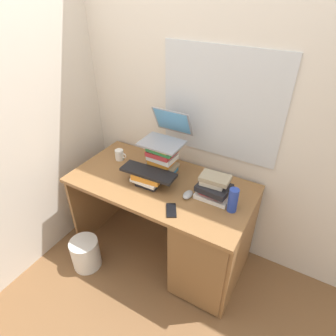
{
  "coord_description": "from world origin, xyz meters",
  "views": [
    {
      "loc": [
        0.92,
        -1.49,
        2.08
      ],
      "look_at": [
        0.08,
        -0.03,
        0.95
      ],
      "focal_mm": 30.64,
      "sensor_mm": 36.0,
      "label": 1
    }
  ],
  "objects_px": {
    "cell_phone": "(171,210)",
    "mug": "(120,155)",
    "book_stack_keyboard_riser": "(149,178)",
    "desk": "(199,235)",
    "book_stack_side": "(214,188)",
    "keyboard": "(148,172)",
    "book_stack_tall": "(162,160)",
    "computer_mouse": "(188,195)",
    "water_bottle": "(233,200)",
    "wastebasket": "(86,253)",
    "laptop": "(166,134)"
  },
  "relations": [
    {
      "from": "book_stack_side",
      "to": "computer_mouse",
      "type": "height_order",
      "value": "book_stack_side"
    },
    {
      "from": "keyboard",
      "to": "laptop",
      "type": "bearing_deg",
      "value": 81.48
    },
    {
      "from": "computer_mouse",
      "to": "book_stack_side",
      "type": "bearing_deg",
      "value": 30.33
    },
    {
      "from": "book_stack_tall",
      "to": "laptop",
      "type": "bearing_deg",
      "value": 92.64
    },
    {
      "from": "keyboard",
      "to": "mug",
      "type": "bearing_deg",
      "value": 155.04
    },
    {
      "from": "mug",
      "to": "wastebasket",
      "type": "distance_m",
      "value": 0.88
    },
    {
      "from": "computer_mouse",
      "to": "water_bottle",
      "type": "height_order",
      "value": "water_bottle"
    },
    {
      "from": "keyboard",
      "to": "computer_mouse",
      "type": "xyz_separation_m",
      "value": [
        0.32,
        0.01,
        -0.09
      ]
    },
    {
      "from": "book_stack_tall",
      "to": "keyboard",
      "type": "distance_m",
      "value": 0.16
    },
    {
      "from": "laptop",
      "to": "water_bottle",
      "type": "bearing_deg",
      "value": -16.93
    },
    {
      "from": "laptop",
      "to": "cell_phone",
      "type": "relative_size",
      "value": 2.42
    },
    {
      "from": "book_stack_side",
      "to": "keyboard",
      "type": "xyz_separation_m",
      "value": [
        -0.48,
        -0.1,
        0.03
      ]
    },
    {
      "from": "desk",
      "to": "cell_phone",
      "type": "distance_m",
      "value": 0.43
    },
    {
      "from": "wastebasket",
      "to": "cell_phone",
      "type": "bearing_deg",
      "value": 16.96
    },
    {
      "from": "book_stack_keyboard_riser",
      "to": "mug",
      "type": "distance_m",
      "value": 0.44
    },
    {
      "from": "desk",
      "to": "laptop",
      "type": "relative_size",
      "value": 4.28
    },
    {
      "from": "laptop",
      "to": "cell_phone",
      "type": "height_order",
      "value": "laptop"
    },
    {
      "from": "desk",
      "to": "laptop",
      "type": "bearing_deg",
      "value": 155.04
    },
    {
      "from": "laptop",
      "to": "computer_mouse",
      "type": "height_order",
      "value": "laptop"
    },
    {
      "from": "keyboard",
      "to": "computer_mouse",
      "type": "bearing_deg",
      "value": 0.18
    },
    {
      "from": "desk",
      "to": "laptop",
      "type": "height_order",
      "value": "laptop"
    },
    {
      "from": "desk",
      "to": "keyboard",
      "type": "distance_m",
      "value": 0.63
    },
    {
      "from": "book_stack_keyboard_riser",
      "to": "cell_phone",
      "type": "relative_size",
      "value": 1.73
    },
    {
      "from": "book_stack_keyboard_riser",
      "to": "keyboard",
      "type": "distance_m",
      "value": 0.06
    },
    {
      "from": "book_stack_tall",
      "to": "laptop",
      "type": "relative_size",
      "value": 0.85
    },
    {
      "from": "keyboard",
      "to": "book_stack_side",
      "type": "bearing_deg",
      "value": 10.05
    },
    {
      "from": "water_bottle",
      "to": "wastebasket",
      "type": "bearing_deg",
      "value": -158.07
    },
    {
      "from": "book_stack_tall",
      "to": "computer_mouse",
      "type": "bearing_deg",
      "value": -25.34
    },
    {
      "from": "book_stack_keyboard_riser",
      "to": "wastebasket",
      "type": "height_order",
      "value": "book_stack_keyboard_riser"
    },
    {
      "from": "computer_mouse",
      "to": "wastebasket",
      "type": "relative_size",
      "value": 0.38
    },
    {
      "from": "computer_mouse",
      "to": "wastebasket",
      "type": "xyz_separation_m",
      "value": [
        -0.73,
        -0.4,
        -0.65
      ]
    },
    {
      "from": "computer_mouse",
      "to": "book_stack_keyboard_riser",
      "type": "bearing_deg",
      "value": -177.81
    },
    {
      "from": "cell_phone",
      "to": "keyboard",
      "type": "bearing_deg",
      "value": 117.98
    },
    {
      "from": "keyboard",
      "to": "mug",
      "type": "xyz_separation_m",
      "value": [
        -0.41,
        0.17,
        -0.06
      ]
    },
    {
      "from": "water_bottle",
      "to": "wastebasket",
      "type": "distance_m",
      "value": 1.34
    },
    {
      "from": "laptop",
      "to": "keyboard",
      "type": "relative_size",
      "value": 0.78
    },
    {
      "from": "mug",
      "to": "water_bottle",
      "type": "xyz_separation_m",
      "value": [
        1.05,
        -0.14,
        0.04
      ]
    },
    {
      "from": "desk",
      "to": "wastebasket",
      "type": "height_order",
      "value": "desk"
    },
    {
      "from": "computer_mouse",
      "to": "mug",
      "type": "relative_size",
      "value": 0.96
    },
    {
      "from": "book_stack_tall",
      "to": "laptop",
      "type": "distance_m",
      "value": 0.2
    },
    {
      "from": "desk",
      "to": "water_bottle",
      "type": "distance_m",
      "value": 0.49
    },
    {
      "from": "laptop",
      "to": "computer_mouse",
      "type": "bearing_deg",
      "value": -34.9
    },
    {
      "from": "computer_mouse",
      "to": "water_bottle",
      "type": "relative_size",
      "value": 0.59
    },
    {
      "from": "desk",
      "to": "book_stack_tall",
      "type": "height_order",
      "value": "book_stack_tall"
    },
    {
      "from": "book_stack_keyboard_riser",
      "to": "mug",
      "type": "xyz_separation_m",
      "value": [
        -0.41,
        0.17,
        -0.01
      ]
    },
    {
      "from": "computer_mouse",
      "to": "water_bottle",
      "type": "bearing_deg",
      "value": 3.67
    },
    {
      "from": "mug",
      "to": "book_stack_keyboard_riser",
      "type": "bearing_deg",
      "value": -22.49
    },
    {
      "from": "cell_phone",
      "to": "mug",
      "type": "bearing_deg",
      "value": 122.49
    },
    {
      "from": "desk",
      "to": "book_stack_keyboard_riser",
      "type": "distance_m",
      "value": 0.59
    },
    {
      "from": "book_stack_side",
      "to": "keyboard",
      "type": "height_order",
      "value": "book_stack_side"
    }
  ]
}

